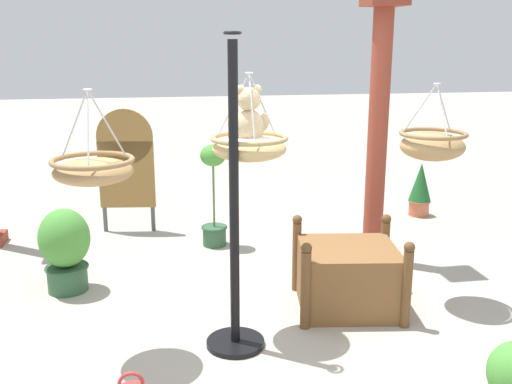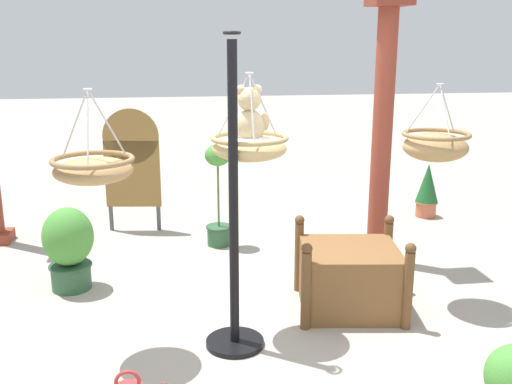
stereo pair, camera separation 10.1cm
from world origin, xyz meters
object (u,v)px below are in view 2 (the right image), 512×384
at_px(hanging_basket_with_teddy, 250,146).
at_px(greenhouse_pillar_right, 382,140).
at_px(display_sign_board, 132,160).
at_px(potted_plant_broad_leaf, 69,246).
at_px(hanging_basket_right_low, 435,145).
at_px(teddy_bear, 249,120).
at_px(potted_plant_tall_leafy, 218,195).
at_px(display_pole_central, 234,258).
at_px(hanging_basket_left_high, 93,168).
at_px(wooden_planter_box, 349,276).
at_px(potted_plant_flowering_red, 427,190).

height_order(hanging_basket_with_teddy, greenhouse_pillar_right, greenhouse_pillar_right).
bearing_deg(display_sign_board, potted_plant_broad_leaf, -106.36).
xyz_separation_m(hanging_basket_right_low, greenhouse_pillar_right, (-0.09, 1.00, -0.12)).
distance_m(teddy_bear, hanging_basket_right_low, 1.63).
xyz_separation_m(hanging_basket_with_teddy, potted_plant_tall_leafy, (-0.08, 2.01, -0.90)).
distance_m(teddy_bear, potted_plant_tall_leafy, 2.27).
distance_m(display_pole_central, hanging_basket_left_high, 1.18).
distance_m(hanging_basket_right_low, greenhouse_pillar_right, 1.02).
bearing_deg(potted_plant_broad_leaf, potted_plant_tall_leafy, 34.54).
xyz_separation_m(display_pole_central, teddy_bear, (0.15, 0.27, 0.97)).
relative_size(hanging_basket_with_teddy, teddy_bear, 1.44).
bearing_deg(display_pole_central, teddy_bear, 61.15).
distance_m(display_pole_central, display_sign_board, 3.08).
bearing_deg(wooden_planter_box, display_sign_board, 128.39).
bearing_deg(greenhouse_pillar_right, hanging_basket_right_low, -84.78).
distance_m(hanging_basket_with_teddy, potted_plant_flowering_red, 3.99).
bearing_deg(potted_plant_tall_leafy, greenhouse_pillar_right, -24.69).
relative_size(potted_plant_flowering_red, potted_plant_broad_leaf, 0.90).
relative_size(display_pole_central, teddy_bear, 5.13).
relative_size(potted_plant_tall_leafy, display_sign_board, 0.78).
relative_size(greenhouse_pillar_right, display_sign_board, 1.80).
bearing_deg(teddy_bear, display_pole_central, -118.85).
bearing_deg(potted_plant_tall_leafy, potted_plant_broad_leaf, -145.46).
bearing_deg(display_pole_central, hanging_basket_with_teddy, 59.04).
height_order(hanging_basket_right_low, potted_plant_flowering_red, hanging_basket_right_low).
height_order(hanging_basket_with_teddy, potted_plant_tall_leafy, hanging_basket_with_teddy).
distance_m(wooden_planter_box, potted_plant_tall_leafy, 2.04).
height_order(display_pole_central, potted_plant_tall_leafy, display_pole_central).
relative_size(greenhouse_pillar_right, wooden_planter_box, 2.68).
bearing_deg(potted_plant_broad_leaf, hanging_basket_right_low, -13.11).
bearing_deg(hanging_basket_right_low, display_sign_board, 137.61).
distance_m(hanging_basket_right_low, wooden_planter_box, 1.31).
distance_m(hanging_basket_with_teddy, wooden_planter_box, 1.50).
distance_m(hanging_basket_with_teddy, hanging_basket_left_high, 1.13).
bearing_deg(hanging_basket_right_low, hanging_basket_with_teddy, -170.06).
xyz_separation_m(hanging_basket_left_high, wooden_planter_box, (2.00, 0.45, -1.10)).
height_order(hanging_basket_with_teddy, display_sign_board, hanging_basket_with_teddy).
bearing_deg(hanging_basket_with_teddy, potted_plant_broad_leaf, 146.79).
relative_size(hanging_basket_left_high, greenhouse_pillar_right, 0.24).
xyz_separation_m(hanging_basket_left_high, potted_plant_broad_leaf, (-0.43, 1.21, -0.98)).
distance_m(hanging_basket_left_high, greenhouse_pillar_right, 3.01).
bearing_deg(hanging_basket_with_teddy, display_sign_board, 111.29).
height_order(potted_plant_flowering_red, potted_plant_tall_leafy, potted_plant_tall_leafy).
relative_size(hanging_basket_left_high, wooden_planter_box, 0.65).
relative_size(hanging_basket_with_teddy, hanging_basket_left_high, 1.00).
relative_size(display_pole_central, hanging_basket_with_teddy, 3.57).
bearing_deg(hanging_basket_left_high, hanging_basket_right_low, 10.17).
relative_size(display_pole_central, greenhouse_pillar_right, 0.87).
bearing_deg(hanging_basket_left_high, potted_plant_tall_leafy, 65.14).
bearing_deg(hanging_basket_left_high, display_sign_board, 88.75).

